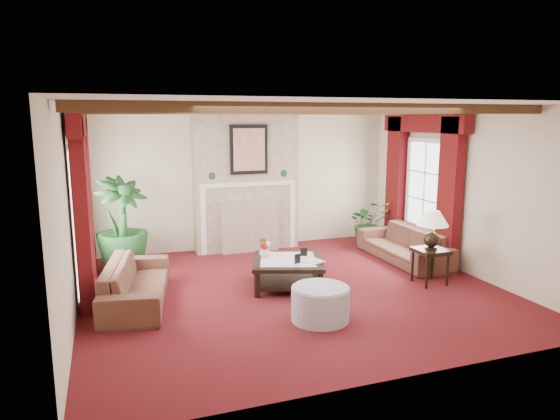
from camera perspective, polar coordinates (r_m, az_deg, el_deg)
name	(u,v)px	position (r m, az deg, el deg)	size (l,w,h in m)	color
floor	(293,290)	(7.54, 1.48, -9.12)	(6.00, 6.00, 0.00)	#480C10
ceiling	(294,105)	(7.10, 1.59, 11.86)	(6.00, 6.00, 0.00)	white
back_wall	(243,179)	(9.79, -4.21, 3.55)	(6.00, 0.02, 2.70)	beige
left_wall	(69,214)	(6.75, -22.99, -0.42)	(0.02, 5.50, 2.70)	beige
right_wall	(464,191)	(8.72, 20.30, 2.06)	(0.02, 5.50, 2.70)	beige
ceiling_beams	(294,110)	(7.10, 1.59, 11.37)	(6.00, 3.00, 0.12)	#331F10
fireplace	(245,109)	(9.53, -4.00, 11.49)	(2.00, 0.52, 2.70)	tan
french_door_left	(71,147)	(7.66, -22.75, 6.69)	(0.10, 1.10, 2.16)	white
french_door_right	(428,140)	(9.42, 16.58, 7.63)	(0.10, 1.10, 2.16)	white
curtains_left	(77,116)	(7.64, -22.14, 9.88)	(0.20, 2.40, 2.55)	#420A08
curtains_right	(424,117)	(9.35, 16.16, 10.21)	(0.20, 2.40, 2.55)	#420A08
sofa_left	(136,276)	(7.21, -16.12, -7.21)	(0.92, 2.06, 0.78)	#360E15
sofa_right	(404,239)	(9.21, 13.99, -3.23)	(0.59, 2.02, 0.79)	#360E15
potted_palm	(123,244)	(8.80, -17.55, -3.75)	(1.57, 1.80, 0.88)	black
small_plant	(368,227)	(10.22, 10.06, -1.97)	(0.93, 1.01, 0.70)	black
coffee_table	(288,273)	(7.61, 0.90, -7.23)	(1.04, 1.04, 0.43)	black
side_table	(430,266)	(8.08, 16.76, -6.16)	(0.47, 0.47, 0.55)	black
ottoman	(320,304)	(6.43, 4.62, -10.64)	(0.74, 0.74, 0.43)	#A29CB0
table_lamp	(432,230)	(7.94, 16.98, -2.15)	(0.48, 0.48, 0.61)	black
flower_vase	(265,252)	(7.66, -1.75, -4.82)	(0.22, 0.23, 0.17)	silver
book	(308,253)	(7.34, 3.21, -4.94)	(0.22, 0.08, 0.31)	black
photo_frame_a	(297,259)	(7.33, 2.00, -5.61)	(0.11, 0.02, 0.15)	black
photo_frame_b	(304,252)	(7.71, 2.74, -4.84)	(0.10, 0.02, 0.14)	black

